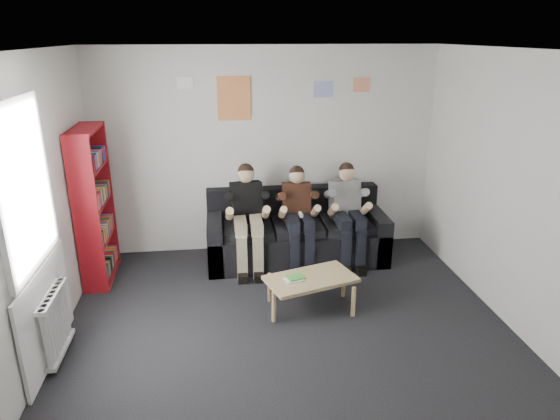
# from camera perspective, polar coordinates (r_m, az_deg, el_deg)

# --- Properties ---
(room_shell) EXTENTS (5.00, 5.00, 5.00)m
(room_shell) POSITION_cam_1_polar(r_m,az_deg,el_deg) (4.25, 1.72, -0.83)
(room_shell) COLOR black
(room_shell) RESTS_ON ground
(sofa) EXTENTS (2.29, 0.94, 0.89)m
(sofa) POSITION_cam_1_polar(r_m,az_deg,el_deg) (6.58, 1.81, -2.89)
(sofa) COLOR black
(sofa) RESTS_ON ground
(bookshelf) EXTENTS (0.28, 0.83, 1.85)m
(bookshelf) POSITION_cam_1_polar(r_m,az_deg,el_deg) (6.21, -20.41, 0.42)
(bookshelf) COLOR maroon
(bookshelf) RESTS_ON ground
(coffee_table) EXTENTS (0.93, 0.51, 0.37)m
(coffee_table) POSITION_cam_1_polar(r_m,az_deg,el_deg) (5.39, 3.52, -8.11)
(coffee_table) COLOR tan
(coffee_table) RESTS_ON ground
(game_cases) EXTENTS (0.21, 0.17, 0.03)m
(game_cases) POSITION_cam_1_polar(r_m,az_deg,el_deg) (5.31, 1.70, -7.82)
(game_cases) COLOR white
(game_cases) RESTS_ON coffee_table
(person_left) EXTENTS (0.39, 0.83, 1.31)m
(person_left) POSITION_cam_1_polar(r_m,az_deg,el_deg) (6.20, -3.72, -0.94)
(person_left) COLOR black
(person_left) RESTS_ON sofa
(person_middle) EXTENTS (0.36, 0.78, 1.27)m
(person_middle) POSITION_cam_1_polar(r_m,az_deg,el_deg) (6.27, 2.13, -0.83)
(person_middle) COLOR #462417
(person_middle) RESTS_ON sofa
(person_right) EXTENTS (0.37, 0.80, 1.29)m
(person_right) POSITION_cam_1_polar(r_m,az_deg,el_deg) (6.40, 7.79, -0.51)
(person_right) COLOR white
(person_right) RESTS_ON sofa
(radiator) EXTENTS (0.10, 0.64, 0.60)m
(radiator) POSITION_cam_1_polar(r_m,az_deg,el_deg) (5.06, -24.21, -11.73)
(radiator) COLOR silver
(radiator) RESTS_ON ground
(window) EXTENTS (0.05, 1.30, 2.36)m
(window) POSITION_cam_1_polar(r_m,az_deg,el_deg) (4.78, -26.18, -4.69)
(window) COLOR white
(window) RESTS_ON room_shell
(poster_large) EXTENTS (0.42, 0.01, 0.55)m
(poster_large) POSITION_cam_1_polar(r_m,az_deg,el_deg) (6.47, -5.28, 12.57)
(poster_large) COLOR gold
(poster_large) RESTS_ON room_shell
(poster_blue) EXTENTS (0.25, 0.01, 0.20)m
(poster_blue) POSITION_cam_1_polar(r_m,az_deg,el_deg) (6.60, 5.00, 13.59)
(poster_blue) COLOR blue
(poster_blue) RESTS_ON room_shell
(poster_pink) EXTENTS (0.22, 0.01, 0.18)m
(poster_pink) POSITION_cam_1_polar(r_m,az_deg,el_deg) (6.72, 9.32, 13.95)
(poster_pink) COLOR #D94387
(poster_pink) RESTS_ON room_shell
(poster_sign) EXTENTS (0.20, 0.01, 0.14)m
(poster_sign) POSITION_cam_1_polar(r_m,az_deg,el_deg) (6.46, -10.83, 14.09)
(poster_sign) COLOR white
(poster_sign) RESTS_ON room_shell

